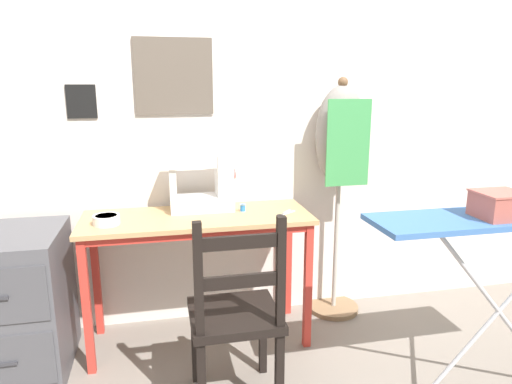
# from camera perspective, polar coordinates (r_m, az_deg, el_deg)

# --- Properties ---
(ground_plane) EXTENTS (14.00, 14.00, 0.00)m
(ground_plane) POSITION_cam_1_polar(r_m,az_deg,el_deg) (2.60, -6.35, -20.37)
(ground_plane) COLOR gray
(wall_back) EXTENTS (10.00, 0.07, 2.55)m
(wall_back) POSITION_cam_1_polar(r_m,az_deg,el_deg) (2.70, -8.28, 9.74)
(wall_back) COLOR silver
(wall_back) RESTS_ON ground_plane
(sewing_table) EXTENTS (1.23, 0.47, 0.74)m
(sewing_table) POSITION_cam_1_polar(r_m,az_deg,el_deg) (2.51, -7.27, -5.16)
(sewing_table) COLOR tan
(sewing_table) RESTS_ON ground_plane
(sewing_machine) EXTENTS (0.37, 0.19, 0.34)m
(sewing_machine) POSITION_cam_1_polar(r_m,az_deg,el_deg) (2.57, -6.34, 1.05)
(sewing_machine) COLOR white
(sewing_machine) RESTS_ON sewing_table
(fabric_bowl) EXTENTS (0.14, 0.14, 0.05)m
(fabric_bowl) POSITION_cam_1_polar(r_m,az_deg,el_deg) (2.43, -18.20, -3.30)
(fabric_bowl) COLOR silver
(fabric_bowl) RESTS_ON sewing_table
(scissors) EXTENTS (0.13, 0.12, 0.01)m
(scissors) POSITION_cam_1_polar(r_m,az_deg,el_deg) (2.50, 3.42, -2.77)
(scissors) COLOR silver
(scissors) RESTS_ON sewing_table
(thread_spool_near_machine) EXTENTS (0.04, 0.04, 0.04)m
(thread_spool_near_machine) POSITION_cam_1_polar(r_m,az_deg,el_deg) (2.55, -1.66, -1.99)
(thread_spool_near_machine) COLOR #2875C1
(thread_spool_near_machine) RESTS_ON sewing_table
(wooden_chair) EXTENTS (0.40, 0.38, 0.92)m
(wooden_chair) POSITION_cam_1_polar(r_m,az_deg,el_deg) (2.11, -2.56, -15.26)
(wooden_chair) COLOR black
(wooden_chair) RESTS_ON ground_plane
(filing_cabinet) EXTENTS (0.46, 0.57, 0.73)m
(filing_cabinet) POSITION_cam_1_polar(r_m,az_deg,el_deg) (2.64, -27.52, -12.18)
(filing_cabinet) COLOR #4C4C51
(filing_cabinet) RESTS_ON ground_plane
(dress_form) EXTENTS (0.32, 0.32, 1.48)m
(dress_form) POSITION_cam_1_polar(r_m,az_deg,el_deg) (2.80, 10.49, 5.22)
(dress_form) COLOR #846647
(dress_form) RESTS_ON ground_plane
(ironing_board) EXTENTS (1.26, 0.30, 0.90)m
(ironing_board) POSITION_cam_1_polar(r_m,az_deg,el_deg) (2.26, 29.18, -3.71)
(ironing_board) COLOR #3D6BAD
(ironing_board) RESTS_ON ground_plane
(storage_box) EXTENTS (0.20, 0.18, 0.11)m
(storage_box) POSITION_cam_1_polar(r_m,az_deg,el_deg) (2.15, 28.15, -1.41)
(storage_box) COLOR #AD564C
(storage_box) RESTS_ON ironing_board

